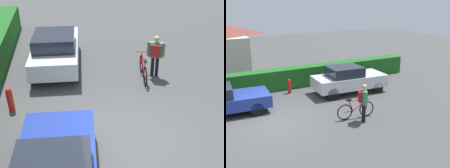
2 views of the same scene
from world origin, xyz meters
TOP-DOWN VIEW (x-y plane):
  - ground_plane at (0.00, 0.00)m, footprint 60.00×60.00m
  - parked_car_far at (4.94, 1.92)m, footprint 4.11×2.02m
  - bicycle at (3.39, -1.32)m, footprint 1.76×0.50m
  - person_rider at (3.45, -1.78)m, footprint 0.48×0.62m
  - fire_hydrant at (2.01, 3.37)m, footprint 0.20×0.20m

SIDE VIEW (x-z plane):
  - ground_plane at x=0.00m, z-range 0.00..0.00m
  - bicycle at x=3.39m, z-range -0.07..0.85m
  - fire_hydrant at x=2.01m, z-range 0.01..0.82m
  - parked_car_far at x=4.94m, z-range 0.02..1.53m
  - person_rider at x=3.45m, z-range 0.18..1.83m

